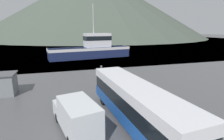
{
  "coord_description": "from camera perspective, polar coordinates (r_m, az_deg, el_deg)",
  "views": [
    {
      "loc": [
        -7.75,
        -4.16,
        6.97
      ],
      "look_at": [
        -1.64,
        16.17,
        2.0
      ],
      "focal_mm": 28.0,
      "sensor_mm": 36.0,
      "label": 1
    }
  ],
  "objects": [
    {
      "name": "storage_bin",
      "position": [
        18.32,
        11.63,
        -7.02
      ],
      "size": [
        1.04,
        1.5,
        1.44
      ],
      "color": "green",
      "rests_on": "ground"
    },
    {
      "name": "dock_kiosk",
      "position": [
        22.35,
        -32.56,
        -3.96
      ],
      "size": [
        3.11,
        2.65,
        2.35
      ],
      "color": "slate",
      "rests_on": "ground"
    },
    {
      "name": "fishing_boat",
      "position": [
        43.98,
        -6.63,
        6.86
      ],
      "size": [
        20.42,
        7.2,
        12.88
      ],
      "rotation": [
        0.0,
        0.0,
        1.71
      ],
      "color": "#19234C",
      "rests_on": "water_surface"
    },
    {
      "name": "tour_bus",
      "position": [
        13.07,
        7.39,
        -10.37
      ],
      "size": [
        3.3,
        12.2,
        3.13
      ],
      "rotation": [
        0.0,
        0.0,
        0.07
      ],
      "color": "#194799",
      "rests_on": "ground"
    },
    {
      "name": "hill_backdrop",
      "position": [
        172.29,
        -5.86,
        20.46
      ],
      "size": [
        192.63,
        192.63,
        58.01
      ],
      "primitive_type": "cone",
      "color": "#424C42",
      "rests_on": "ground"
    },
    {
      "name": "delivery_van",
      "position": [
        12.57,
        -11.62,
        -14.15
      ],
      "size": [
        3.11,
        5.68,
        2.38
      ],
      "rotation": [
        0.0,
        0.0,
        0.22
      ],
      "color": "silver",
      "rests_on": "ground"
    },
    {
      "name": "mooring_bollard",
      "position": [
        30.07,
        -3.49,
        0.72
      ],
      "size": [
        0.36,
        0.36,
        0.91
      ],
      "color": "#4C4C51",
      "rests_on": "ground"
    },
    {
      "name": "water_surface",
      "position": [
        150.14,
        -13.99,
        10.13
      ],
      "size": [
        240.0,
        240.0,
        0.0
      ],
      "primitive_type": "plane",
      "color": "slate",
      "rests_on": "ground"
    }
  ]
}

